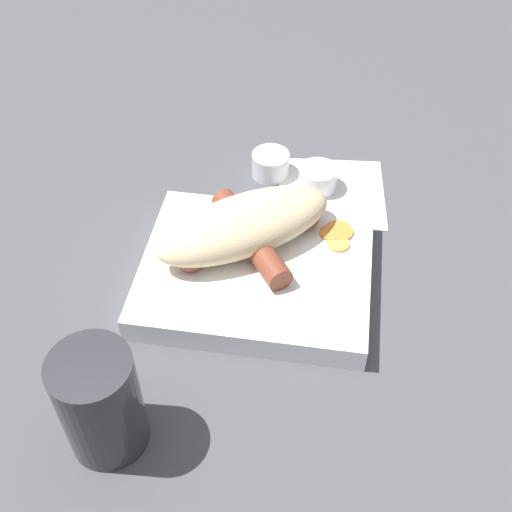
% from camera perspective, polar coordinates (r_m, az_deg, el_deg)
% --- Properties ---
extents(ground_plane, '(3.00, 3.00, 0.00)m').
position_cam_1_polar(ground_plane, '(0.67, 0.00, -2.25)').
color(ground_plane, '#4C4C51').
extents(food_tray, '(0.23, 0.19, 0.03)m').
position_cam_1_polar(food_tray, '(0.66, 0.00, -1.44)').
color(food_tray, white).
rests_on(food_tray, ground_plane).
extents(bread_roll, '(0.20, 0.17, 0.05)m').
position_cam_1_polar(bread_roll, '(0.66, -1.04, 2.78)').
color(bread_roll, beige).
rests_on(bread_roll, food_tray).
extents(sausage, '(0.14, 0.13, 0.03)m').
position_cam_1_polar(sausage, '(0.66, -0.53, 1.68)').
color(sausage, brown).
rests_on(sausage, food_tray).
extents(pickled_veggies, '(0.04, 0.05, 0.00)m').
position_cam_1_polar(pickled_veggies, '(0.69, 7.15, 1.88)').
color(pickled_veggies, orange).
rests_on(pickled_veggies, food_tray).
extents(napkin, '(0.14, 0.14, 0.00)m').
position_cam_1_polar(napkin, '(0.78, 6.70, 5.66)').
color(napkin, white).
rests_on(napkin, ground_plane).
extents(condiment_cup_near, '(0.05, 0.05, 0.03)m').
position_cam_1_polar(condiment_cup_near, '(0.78, 5.50, 6.77)').
color(condiment_cup_near, white).
rests_on(condiment_cup_near, ground_plane).
extents(condiment_cup_far, '(0.05, 0.05, 0.03)m').
position_cam_1_polar(condiment_cup_far, '(0.80, 1.30, 8.06)').
color(condiment_cup_far, white).
rests_on(condiment_cup_far, ground_plane).
extents(drink_glass, '(0.07, 0.07, 0.11)m').
position_cam_1_polar(drink_glass, '(0.54, -13.68, -12.56)').
color(drink_glass, '#333338').
rests_on(drink_glass, ground_plane).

